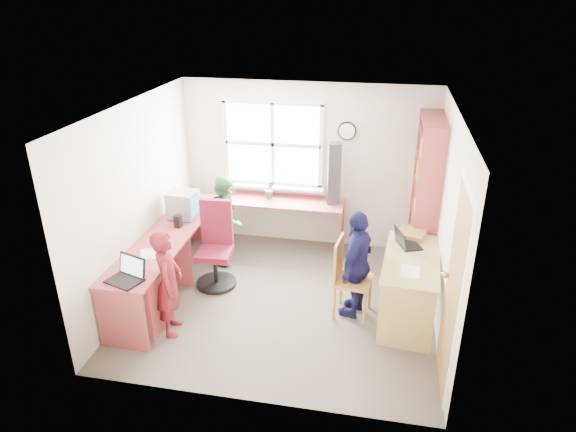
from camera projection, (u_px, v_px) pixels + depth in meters
The scene contains 19 objects.
room at pixel (286, 208), 5.95m from camera, with size 3.64×3.44×2.44m.
l_desk at pixel (173, 270), 6.15m from camera, with size 2.38×2.95×0.75m.
right_desk at pixel (410, 274), 5.88m from camera, with size 0.71×1.37×0.77m.
bookshelf at pixel (425, 200), 6.73m from camera, with size 0.30×1.02×2.10m.
swivel_chair at pixel (216, 249), 6.59m from camera, with size 0.56×0.56×1.12m.
wooden_chair at pixel (347, 275), 5.94m from camera, with size 0.46×0.46×0.96m.
crt_monitor at pixel (183, 204), 6.78m from camera, with size 0.39×0.35×0.36m.
laptop_left at pixel (128, 275), 5.39m from camera, with size 0.43×0.39×0.24m.
laptop_right at pixel (405, 242), 6.04m from camera, with size 0.36×0.39×0.22m.
speaker_a at pixel (178, 221), 6.54m from camera, with size 0.09×0.09×0.16m.
speaker_b at pixel (193, 204), 7.05m from camera, with size 0.11×0.11×0.17m.
cd_tower at pixel (334, 174), 7.12m from camera, with size 0.21×0.19×0.88m.
game_box at pixel (411, 234), 6.29m from camera, with size 0.40×0.40×0.07m.
paper_a at pixel (149, 254), 5.92m from camera, with size 0.30×0.34×0.00m.
paper_b at pixel (410, 271), 5.52m from camera, with size 0.22×0.30×0.00m.
potted_plant at pixel (270, 189), 7.41m from camera, with size 0.15×0.12×0.28m, color #286531.
person_red at pixel (169, 283), 5.58m from camera, with size 0.45×0.30×1.24m, color maroon.
person_green at pixel (227, 219), 7.12m from camera, with size 0.60×0.47×1.24m, color #327F43.
person_navy at pixel (357, 264), 5.89m from camera, with size 0.77×0.32×1.32m, color #161646.
Camera 1 is at (1.07, -5.26, 3.59)m, focal length 32.00 mm.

